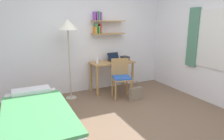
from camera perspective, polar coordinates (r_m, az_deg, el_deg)
The scene contains 11 objects.
ground_plane at distance 3.58m, azimuth 5.29°, elevation -14.94°, with size 5.28×5.28×0.00m, color brown.
wall_back at distance 5.00m, azimuth -6.47°, elevation 8.94°, with size 4.40×0.27×2.60m.
wall_right at distance 4.58m, azimuth 27.97°, elevation 6.96°, with size 0.10×4.40×2.60m.
bed at distance 3.27m, azimuth -20.23°, elevation -14.02°, with size 0.92×2.01×0.54m.
desk at distance 4.99m, azimuth -0.09°, elevation 0.74°, with size 1.04×0.54×0.74m.
desk_chair at distance 4.59m, azimuth 2.56°, elevation -1.72°, with size 0.51×0.50×0.88m.
standing_lamp at distance 4.42m, azimuth -12.35°, elevation 11.30°, with size 0.42×0.42×1.75m.
laptop at distance 5.07m, azimuth 0.51°, elevation 3.21°, with size 0.30×0.22×0.20m.
water_bottle at distance 4.71m, azimuth -4.19°, elevation 3.12°, with size 0.06×0.06×0.23m, color silver.
book_stack at distance 5.09m, azimuth 3.62°, elevation 3.30°, with size 0.19×0.25×0.11m.
handbag at distance 4.54m, azimuth 6.66°, elevation -6.47°, with size 0.29×0.11×0.44m.
Camera 1 is at (-1.66, -2.68, 1.71)m, focal length 32.47 mm.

